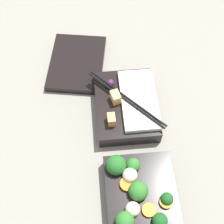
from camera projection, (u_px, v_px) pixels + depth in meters
name	position (u px, v px, depth m)	size (l,w,h in m)	color
ground_plane	(138.00, 154.00, 0.71)	(3.00, 3.00, 0.00)	gray
bento_tray_vegetable	(139.00, 197.00, 0.64)	(0.19, 0.14, 0.07)	black
bento_tray_rice	(127.00, 105.00, 0.75)	(0.19, 0.17, 0.07)	black
bento_lid	(77.00, 63.00, 0.84)	(0.18, 0.14, 0.02)	black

